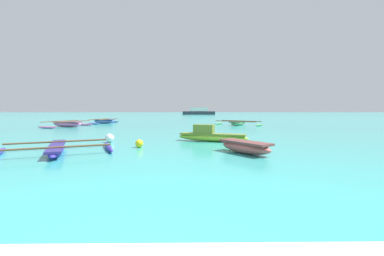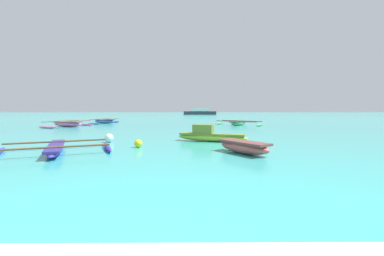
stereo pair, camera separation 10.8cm
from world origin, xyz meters
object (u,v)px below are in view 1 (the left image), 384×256
Objects in this scene: moored_boat_4 at (245,147)px; mooring_buoy_0 at (110,138)px; distant_ferry at (199,112)px; moored_boat_0 at (104,121)px; moored_boat_5 at (67,124)px; moored_boat_3 at (57,148)px; mooring_buoy_1 at (139,143)px; moored_boat_2 at (211,135)px; moored_boat_1 at (238,123)px.

moored_boat_4 reaches higher than mooring_buoy_0.
moored_boat_4 is at bearing -28.07° from mooring_buoy_0.
mooring_buoy_0 is 59.85m from distant_ferry.
distant_ferry is (12.21, 43.35, 0.56)m from moored_boat_0.
moored_boat_5 is 11.26× the size of mooring_buoy_0.
moored_boat_0 is 45.04m from distant_ferry.
distant_ferry is at bearing 149.71° from moored_boat_3.
moored_boat_4 is 0.25× the size of distant_ferry.
moored_boat_4 is at bearing -24.74° from moored_boat_5.
mooring_buoy_1 is at bearing 90.51° from moored_boat_3.
moored_boat_2 reaches higher than moored_boat_0.
distant_ferry reaches higher than moored_boat_3.
moored_boat_4 is 5.37× the size of mooring_buoy_0.
moored_boat_4 is at bearing -90.70° from distant_ferry.
moored_boat_4 is 4.39m from mooring_buoy_1.
moored_boat_0 reaches higher than moored_boat_1.
moored_boat_4 reaches higher than mooring_buoy_1.
moored_boat_5 reaches higher than moored_boat_0.
distant_ferry is (7.72, 62.38, 0.65)m from moored_boat_3.
moored_boat_4 is at bearing 64.88° from moored_boat_3.
moored_boat_4 is at bearing -19.56° from mooring_buoy_1.
mooring_buoy_0 is (-5.89, 3.14, -0.04)m from moored_boat_4.
moored_boat_3 is 62.86m from distant_ferry.
distant_ferry reaches higher than moored_boat_4.
distant_ferry is (1.72, 59.17, 0.51)m from moored_boat_2.
moored_boat_2 is at bearing 94.91° from moored_boat_3.
moored_boat_1 is 2.02× the size of moored_boat_4.
moored_boat_1 reaches higher than mooring_buoy_1.
moored_boat_1 is at bearing 135.59° from moored_boat_4.
distant_ferry reaches higher than moored_boat_1.
moored_boat_5 reaches higher than moored_boat_1.
moored_boat_5 reaches higher than mooring_buoy_0.
moored_boat_3 is at bearing -132.30° from moored_boat_2.
moored_boat_3 is at bearing -44.05° from moored_boat_5.
moored_boat_2 is 4.95m from mooring_buoy_0.
distant_ferry is at bearing 96.38° from moored_boat_5.
mooring_buoy_1 is (7.31, -17.79, -0.08)m from moored_boat_0.
moored_boat_2 is at bearing 3.52° from mooring_buoy_0.
moored_boat_5 reaches higher than mooring_buoy_1.
moored_boat_5 is at bearing 135.18° from moored_boat_1.
mooring_buoy_0 is at bearing 136.57° from moored_boat_3.
moored_boat_0 is 17.05m from mooring_buoy_0.
distant_ferry is (6.65, 59.47, 0.60)m from mooring_buoy_0.
distant_ferry reaches higher than mooring_buoy_1.
moored_boat_1 is 1.01× the size of moored_boat_3.
mooring_buoy_1 is 0.04× the size of distant_ferry.
moored_boat_0 is at bearing 176.31° from moored_boat_4.
distant_ferry is at bearing 40.02° from moored_boat_1.
mooring_buoy_0 is at bearing 136.35° from mooring_buoy_1.
mooring_buoy_0 is (5.56, -16.12, -0.03)m from moored_boat_0.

